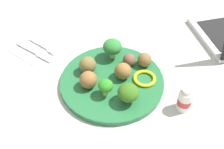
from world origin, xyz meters
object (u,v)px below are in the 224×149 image
at_px(meatball_back_left, 144,60).
at_px(meatball_near_rim, 129,60).
at_px(broccoli_floret_front_right, 112,47).
at_px(meatball_front_left, 123,71).
at_px(yogurt_bottle, 185,100).
at_px(fork, 45,46).
at_px(napkin, 39,50).
at_px(pepper_ring_mid_right, 145,78).
at_px(meatball_mid_left, 88,80).
at_px(plate, 112,82).
at_px(broccoli_floret_front_left, 106,86).
at_px(knife, 36,52).
at_px(broccoli_floret_mid_left, 128,93).
at_px(meatball_front_right, 88,65).

bearing_deg(meatball_back_left, meatball_near_rim, -144.51).
bearing_deg(meatball_back_left, broccoli_floret_front_right, -161.82).
bearing_deg(meatball_front_left, yogurt_bottle, 6.97).
relative_size(broccoli_floret_front_right, meatball_near_rim, 1.68).
bearing_deg(fork, meatball_back_left, 21.75).
xyz_separation_m(napkin, yogurt_bottle, (0.45, 0.08, 0.03)).
bearing_deg(pepper_ring_mid_right, meatball_near_rim, 162.99).
relative_size(meatball_back_left, meatball_mid_left, 0.86).
xyz_separation_m(meatball_back_left, pepper_ring_mid_right, (0.03, -0.05, -0.02)).
distance_m(plate, meatball_mid_left, 0.07).
xyz_separation_m(broccoli_floret_front_left, fork, (-0.28, 0.04, -0.04)).
height_order(broccoli_floret_front_left, meatball_mid_left, broccoli_floret_front_left).
bearing_deg(broccoli_floret_front_left, yogurt_bottle, 29.63).
bearing_deg(meatball_mid_left, fork, 169.50).
height_order(meatball_mid_left, knife, meatball_mid_left).
xyz_separation_m(broccoli_floret_mid_left, broccoli_floret_front_right, (-0.13, 0.10, 0.01)).
distance_m(broccoli_floret_front_left, fork, 0.28).
bearing_deg(fork, broccoli_floret_front_left, -7.27).
bearing_deg(broccoli_floret_mid_left, meatball_back_left, 107.57).
relative_size(meatball_front_right, knife, 0.32).
bearing_deg(meatball_back_left, plate, -108.64).
bearing_deg(meatball_mid_left, broccoli_floret_mid_left, 12.16).
height_order(broccoli_floret_front_left, knife, broccoli_floret_front_left).
bearing_deg(meatball_mid_left, knife, 178.55).
height_order(broccoli_floret_mid_left, meatball_front_left, broccoli_floret_mid_left).
bearing_deg(meatball_front_right, pepper_ring_mid_right, 26.99).
bearing_deg(napkin, meatball_front_right, 4.92).
height_order(meatball_front_left, meatball_front_right, meatball_front_right).
xyz_separation_m(plate, meatball_front_right, (-0.07, -0.02, 0.03)).
bearing_deg(pepper_ring_mid_right, meatball_back_left, 125.74).
xyz_separation_m(meatball_front_left, meatball_front_right, (-0.09, -0.04, 0.00)).
bearing_deg(meatball_near_rim, meatball_mid_left, -103.81).
height_order(plate, fork, plate).
bearing_deg(meatball_mid_left, broccoli_floret_front_left, 6.46).
distance_m(meatball_front_right, yogurt_bottle, 0.27).
height_order(napkin, fork, fork).
xyz_separation_m(meatball_front_left, napkin, (-0.28, -0.06, -0.04)).
height_order(plate, broccoli_floret_front_right, broccoli_floret_front_right).
distance_m(broccoli_floret_mid_left, meatball_front_right, 0.15).
relative_size(meatball_front_right, yogurt_bottle, 0.67).
relative_size(meatball_mid_left, pepper_ring_mid_right, 0.75).
relative_size(meatball_front_right, pepper_ring_mid_right, 0.76).
bearing_deg(meatball_near_rim, meatball_back_left, 35.49).
bearing_deg(meatball_front_left, meatball_mid_left, -121.22).
bearing_deg(plate, fork, -176.79).
distance_m(broccoli_floret_front_right, knife, 0.24).
xyz_separation_m(meatball_near_rim, fork, (-0.26, -0.09, -0.03)).
bearing_deg(meatball_back_left, broccoli_floret_mid_left, -72.43).
height_order(broccoli_floret_front_left, yogurt_bottle, yogurt_bottle).
bearing_deg(yogurt_bottle, meatball_front_right, -166.38).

